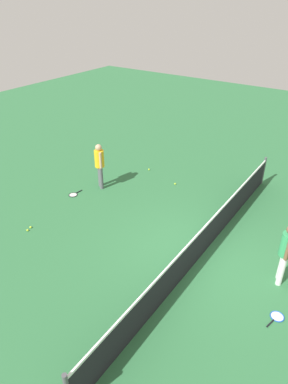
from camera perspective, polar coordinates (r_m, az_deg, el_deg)
The scene contains 10 objects.
ground_plane at distance 9.80m, azimuth 9.51°, elevation -10.24°, with size 40.00×40.00×0.00m, color #2D6B3D.
court_net at distance 9.48m, azimuth 9.76°, elevation -7.93°, with size 10.09×0.09×1.07m.
player_near_side at distance 12.44m, azimuth -7.38°, elevation 4.88°, with size 0.48×0.48×1.70m.
player_far_side at distance 8.93m, azimuth 22.54°, elevation -8.83°, with size 0.53×0.41×1.70m.
tennis_racket_near_player at distance 12.56m, azimuth -11.59°, elevation -0.41°, with size 0.59×0.33×0.03m.
tennis_racket_far_player at distance 8.70m, azimuth 21.11°, elevation -18.78°, with size 0.61×0.38×0.03m.
tennis_ball_near_player at distance 13.00m, azimuth 5.18°, elevation 1.37°, with size 0.07×0.07×0.07m, color #C6E033.
tennis_ball_by_net at distance 14.02m, azimuth 0.84°, elevation 3.77°, with size 0.07×0.07×0.07m, color #C6E033.
tennis_ball_midcourt at distance 11.18m, azimuth -18.29°, elevation -5.56°, with size 0.07×0.07×0.07m, color #C6E033.
tennis_ball_baseline at distance 11.08m, azimuth -18.76°, elevation -6.01°, with size 0.07×0.07×0.07m, color #C6E033.
Camera 1 is at (6.92, 2.87, 6.31)m, focal length 32.17 mm.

